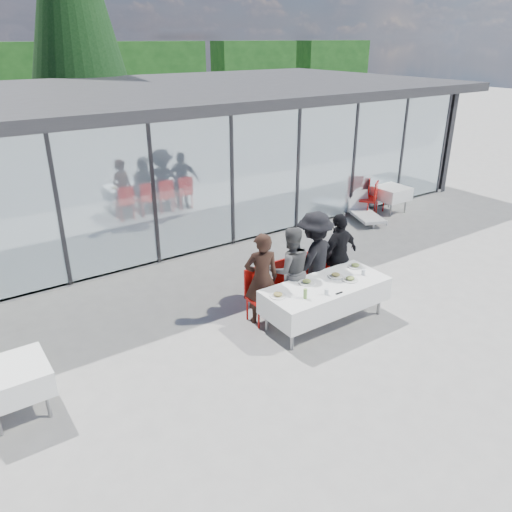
{
  "coord_description": "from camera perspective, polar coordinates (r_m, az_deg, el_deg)",
  "views": [
    {
      "loc": [
        -4.86,
        -5.56,
        4.64
      ],
      "look_at": [
        -0.22,
        1.2,
        1.04
      ],
      "focal_mm": 35.0,
      "sensor_mm": 36.0,
      "label": 1
    }
  ],
  "objects": [
    {
      "name": "drinking_glasses",
      "position": [
        8.69,
        10.2,
        -2.9
      ],
      "size": [
        1.11,
        0.25,
        0.1
      ],
      "color": "silver",
      "rests_on": "dining_table"
    },
    {
      "name": "lounger",
      "position": [
        14.1,
        12.15,
        5.09
      ],
      "size": [
        1.03,
        1.46,
        0.72
      ],
      "color": "silver",
      "rests_on": "ground"
    },
    {
      "name": "diner_chair_d",
      "position": [
        9.8,
        8.93,
        -1.33
      ],
      "size": [
        0.44,
        0.44,
        0.97
      ],
      "color": "red",
      "rests_on": "ground"
    },
    {
      "name": "spare_chair_b",
      "position": [
        14.41,
        13.06,
        6.57
      ],
      "size": [
        0.61,
        0.61,
        0.97
      ],
      "color": "red",
      "rests_on": "ground"
    },
    {
      "name": "spare_table_left",
      "position": [
        7.4,
        -25.93,
        -12.54
      ],
      "size": [
        0.86,
        0.86,
        0.74
      ],
      "color": "white",
      "rests_on": "ground"
    },
    {
      "name": "dining_table",
      "position": [
        8.76,
        7.95,
        -4.45
      ],
      "size": [
        2.26,
        0.96,
        0.75
      ],
      "color": "white",
      "rests_on": "ground"
    },
    {
      "name": "diner_b",
      "position": [
        8.91,
        3.92,
        -1.68
      ],
      "size": [
        1.02,
        1.02,
        1.65
      ],
      "primitive_type": "imported",
      "rotation": [
        0.0,
        0.0,
        2.8
      ],
      "color": "#535353",
      "rests_on": "ground"
    },
    {
      "name": "plate_d",
      "position": [
        9.38,
        11.29,
        -1.1
      ],
      "size": [
        0.28,
        0.28,
        0.07
      ],
      "color": "silver",
      "rests_on": "dining_table"
    },
    {
      "name": "diner_chair_a",
      "position": [
        8.77,
        0.29,
        -4.15
      ],
      "size": [
        0.44,
        0.44,
        0.97
      ],
      "color": "red",
      "rests_on": "ground"
    },
    {
      "name": "folded_eyeglasses",
      "position": [
        8.39,
        9.48,
        -4.2
      ],
      "size": [
        0.14,
        0.03,
        0.01
      ],
      "primitive_type": "cube",
      "color": "black",
      "rests_on": "dining_table"
    },
    {
      "name": "juice_bottle",
      "position": [
        8.13,
        5.65,
        -4.32
      ],
      "size": [
        0.06,
        0.06,
        0.17
      ],
      "primitive_type": "cylinder",
      "color": "#76A946",
      "rests_on": "dining_table"
    },
    {
      "name": "diner_c",
      "position": [
        9.21,
        6.65,
        -0.37
      ],
      "size": [
        1.45,
        1.45,
        1.81
      ],
      "primitive_type": "imported",
      "rotation": [
        0.0,
        0.0,
        3.42
      ],
      "color": "black",
      "rests_on": "ground"
    },
    {
      "name": "diner_chair_b",
      "position": [
        9.1,
        3.51,
        -3.11
      ],
      "size": [
        0.44,
        0.44,
        0.97
      ],
      "color": "red",
      "rests_on": "ground"
    },
    {
      "name": "plate_c",
      "position": [
        8.95,
        9.09,
        -2.19
      ],
      "size": [
        0.28,
        0.28,
        0.07
      ],
      "color": "silver",
      "rests_on": "dining_table"
    },
    {
      "name": "diner_d",
      "position": [
        9.62,
        9.41,
        0.07
      ],
      "size": [
        1.09,
        1.09,
        1.67
      ],
      "primitive_type": "imported",
      "rotation": [
        0.0,
        0.0,
        3.27
      ],
      "color": "black",
      "rests_on": "ground"
    },
    {
      "name": "spare_chair_a",
      "position": [
        14.83,
        13.15,
        7.05
      ],
      "size": [
        0.62,
        0.62,
        0.97
      ],
      "color": "red",
      "rests_on": "ground"
    },
    {
      "name": "ground",
      "position": [
        8.72,
        5.75,
        -8.56
      ],
      "size": [
        90.0,
        90.0,
        0.0
      ],
      "primitive_type": "plane",
      "color": "gray",
      "rests_on": "ground"
    },
    {
      "name": "diner_a",
      "position": [
        8.57,
        0.64,
        -2.62
      ],
      "size": [
        0.78,
        0.78,
        1.67
      ],
      "primitive_type": "imported",
      "rotation": [
        0.0,
        0.0,
        2.81
      ],
      "color": "black",
      "rests_on": "ground"
    },
    {
      "name": "diner_chair_c",
      "position": [
        9.42,
        6.18,
        -2.23
      ],
      "size": [
        0.44,
        0.44,
        0.97
      ],
      "color": "red",
      "rests_on": "ground"
    },
    {
      "name": "plate_a",
      "position": [
        8.19,
        2.52,
        -4.48
      ],
      "size": [
        0.28,
        0.28,
        0.07
      ],
      "color": "silver",
      "rests_on": "dining_table"
    },
    {
      "name": "pavilion",
      "position": [
        15.55,
        -8.02,
        14.28
      ],
      "size": [
        14.8,
        8.8,
        3.44
      ],
      "color": "gray",
      "rests_on": "ground"
    },
    {
      "name": "plate_b",
      "position": [
        8.65,
        5.81,
        -2.96
      ],
      "size": [
        0.28,
        0.28,
        0.07
      ],
      "color": "silver",
      "rests_on": "dining_table"
    },
    {
      "name": "spare_table_right",
      "position": [
        14.86,
        15.21,
        6.94
      ],
      "size": [
        0.86,
        0.86,
        0.74
      ],
      "color": "white",
      "rests_on": "ground"
    },
    {
      "name": "plate_extra",
      "position": [
        8.86,
        10.73,
        -2.59
      ],
      "size": [
        0.28,
        0.28,
        0.07
      ],
      "color": "silver",
      "rests_on": "dining_table"
    }
  ]
}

